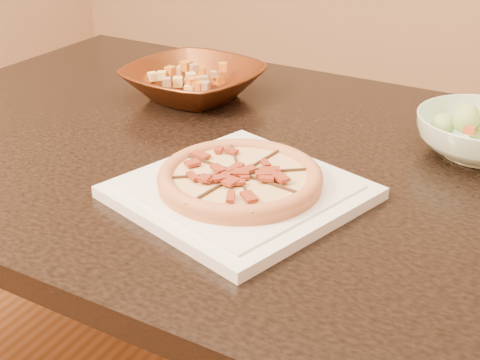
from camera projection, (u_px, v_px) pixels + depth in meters
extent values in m
cube|color=black|center=(245.00, 159.00, 1.17)|extent=(1.48, 0.98, 0.04)
cylinder|color=black|center=(108.00, 182.00, 1.91)|extent=(0.07, 0.07, 0.71)
cube|color=white|center=(240.00, 193.00, 0.99)|extent=(0.39, 0.39, 0.02)
cube|color=white|center=(240.00, 186.00, 0.99)|extent=(0.33, 0.33, 0.00)
cylinder|color=#B66A47|center=(240.00, 181.00, 0.98)|extent=(0.24, 0.24, 0.01)
torus|color=#B66A47|center=(240.00, 176.00, 0.98)|extent=(0.24, 0.24, 0.02)
cylinder|color=beige|center=(240.00, 177.00, 0.98)|extent=(0.20, 0.20, 0.01)
cube|color=#3B2515|center=(240.00, 174.00, 0.98)|extent=(0.04, 0.24, 0.01)
cube|color=#3B2515|center=(240.00, 174.00, 0.98)|extent=(0.14, 0.20, 0.01)
cube|color=#3B2515|center=(240.00, 174.00, 0.98)|extent=(0.24, 0.04, 0.01)
cube|color=#3B2515|center=(240.00, 174.00, 0.98)|extent=(0.20, 0.14, 0.01)
cube|color=#A93622|center=(250.00, 175.00, 0.97)|extent=(0.03, 0.02, 0.00)
cube|color=#A93622|center=(265.00, 177.00, 0.96)|extent=(0.03, 0.02, 0.00)
cube|color=#A93622|center=(283.00, 175.00, 0.97)|extent=(0.03, 0.02, 0.00)
cube|color=#A93622|center=(256.00, 172.00, 0.98)|extent=(0.03, 0.02, 0.00)
cube|color=#A93622|center=(270.00, 168.00, 0.99)|extent=(0.03, 0.03, 0.00)
cube|color=#A93622|center=(279.00, 161.00, 1.01)|extent=(0.02, 0.03, 0.00)
cube|color=#A93622|center=(254.00, 166.00, 1.00)|extent=(0.02, 0.03, 0.00)
cube|color=#A93622|center=(258.00, 159.00, 1.02)|extent=(0.01, 0.02, 0.00)
cube|color=#A93622|center=(254.00, 151.00, 1.04)|extent=(0.02, 0.03, 0.00)
cube|color=#A93622|center=(241.00, 161.00, 1.01)|extent=(0.02, 0.03, 0.00)
cube|color=#A93622|center=(232.00, 155.00, 1.03)|extent=(0.03, 0.03, 0.00)
cube|color=#A93622|center=(234.00, 166.00, 0.99)|extent=(0.03, 0.03, 0.00)
cube|color=#A93622|center=(222.00, 162.00, 1.01)|extent=(0.03, 0.02, 0.00)
cube|color=#A93622|center=(205.00, 160.00, 1.01)|extent=(0.03, 0.02, 0.00)
cube|color=#A93622|center=(222.00, 169.00, 0.99)|extent=(0.03, 0.02, 0.00)
cube|color=#A93622|center=(206.00, 170.00, 0.98)|extent=(0.03, 0.02, 0.00)
cube|color=#A93622|center=(190.00, 174.00, 0.97)|extent=(0.03, 0.02, 0.00)
cube|color=#A93622|center=(217.00, 175.00, 0.97)|extent=(0.03, 0.03, 0.00)
cube|color=#A93622|center=(206.00, 182.00, 0.95)|extent=(0.02, 0.03, 0.00)
cube|color=#A93622|center=(231.00, 176.00, 0.96)|extent=(0.02, 0.03, 0.00)
cube|color=#A93622|center=(225.00, 183.00, 0.94)|extent=(0.01, 0.02, 0.00)
cube|color=#A93622|center=(227.00, 192.00, 0.92)|extent=(0.02, 0.03, 0.00)
cube|color=#A93622|center=(239.00, 180.00, 0.95)|extent=(0.02, 0.03, 0.00)
cube|color=#A93622|center=(247.00, 187.00, 0.93)|extent=(0.03, 0.03, 0.00)
cube|color=#A93622|center=(262.00, 193.00, 0.92)|extent=(0.03, 0.03, 0.00)
cube|color=#A93622|center=(254.00, 180.00, 0.95)|extent=(0.03, 0.02, 0.00)
imported|color=brown|center=(194.00, 82.00, 1.37)|extent=(0.30, 0.30, 0.07)
cube|color=#A87A56|center=(193.00, 60.00, 1.35)|extent=(0.03, 0.03, 0.03)
cube|color=orange|center=(202.00, 61.00, 1.35)|extent=(0.03, 0.03, 0.03)
cube|color=#F7CA6D|center=(211.00, 60.00, 1.35)|extent=(0.03, 0.03, 0.03)
cube|color=#A87A56|center=(218.00, 58.00, 1.37)|extent=(0.03, 0.03, 0.03)
cube|color=orange|center=(197.00, 59.00, 1.36)|extent=(0.03, 0.03, 0.03)
cube|color=#F7CA6D|center=(202.00, 57.00, 1.37)|extent=(0.03, 0.03, 0.03)
cube|color=#A87A56|center=(203.00, 54.00, 1.39)|extent=(0.03, 0.03, 0.03)
cube|color=orange|center=(193.00, 60.00, 1.35)|extent=(0.03, 0.03, 0.03)
cube|color=#F7CA6D|center=(192.00, 57.00, 1.37)|extent=(0.03, 0.03, 0.03)
cube|color=#A87A56|center=(187.00, 55.00, 1.38)|extent=(0.03, 0.03, 0.03)
cube|color=orange|center=(178.00, 54.00, 1.39)|extent=(0.03, 0.03, 0.03)
cube|color=#F7CA6D|center=(188.00, 59.00, 1.36)|extent=(0.03, 0.03, 0.03)
cube|color=#A87A56|center=(180.00, 59.00, 1.36)|extent=(0.03, 0.03, 0.03)
cube|color=orange|center=(170.00, 60.00, 1.35)|extent=(0.03, 0.03, 0.03)
cube|color=#F7CA6D|center=(191.00, 60.00, 1.35)|extent=(0.03, 0.03, 0.03)
cube|color=#A87A56|center=(183.00, 62.00, 1.34)|extent=(0.03, 0.03, 0.03)
cube|color=orange|center=(177.00, 64.00, 1.33)|extent=(0.03, 0.03, 0.03)
cube|color=#F7CA6D|center=(176.00, 68.00, 1.31)|extent=(0.03, 0.03, 0.03)
cube|color=#A87A56|center=(191.00, 62.00, 1.34)|extent=(0.03, 0.03, 0.03)
cube|color=orange|center=(192.00, 65.00, 1.32)|extent=(0.03, 0.03, 0.03)
cube|color=#F7CA6D|center=(198.00, 67.00, 1.31)|extent=(0.03, 0.03, 0.03)
cube|color=#A87A56|center=(194.00, 61.00, 1.35)|extent=(0.03, 0.03, 0.03)
cube|color=orange|center=(201.00, 63.00, 1.34)|extent=(0.03, 0.03, 0.03)
sphere|color=#ABCD6F|center=(473.00, 103.00, 1.11)|extent=(0.04, 0.04, 0.04)
sphere|color=#ABCD6F|center=(458.00, 104.00, 1.11)|extent=(0.04, 0.04, 0.04)
sphere|color=#ABCD6F|center=(478.00, 107.00, 1.09)|extent=(0.04, 0.04, 0.04)
sphere|color=#ABCD6F|center=(475.00, 111.00, 1.08)|extent=(0.04, 0.04, 0.04)
cube|color=#E1542B|center=(464.00, 108.00, 1.11)|extent=(0.02, 0.02, 0.01)
cube|color=#E1542B|center=(476.00, 117.00, 1.08)|extent=(0.02, 0.02, 0.01)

